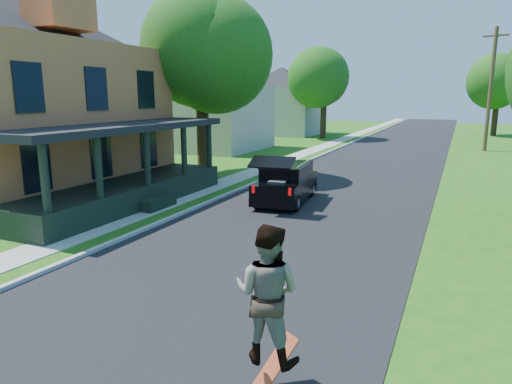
% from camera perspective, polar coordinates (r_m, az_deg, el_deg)
% --- Properties ---
extents(ground, '(140.00, 140.00, 0.00)m').
position_cam_1_polar(ground, '(9.90, -7.15, -12.94)').
color(ground, '#1C5D12').
rests_on(ground, ground).
extents(street, '(8.00, 120.00, 0.02)m').
position_cam_1_polar(street, '(28.35, 14.26, 3.16)').
color(street, black).
rests_on(street, ground).
extents(curb, '(0.15, 120.00, 0.12)m').
position_cam_1_polar(curb, '(29.30, 6.43, 3.73)').
color(curb, '#ADAEA8').
rests_on(curb, ground).
extents(sidewalk, '(1.30, 120.00, 0.03)m').
position_cam_1_polar(sidewalk, '(29.80, 3.59, 3.92)').
color(sidewalk, '#9F9E96').
rests_on(sidewalk, ground).
extents(front_walk, '(6.50, 1.20, 0.03)m').
position_cam_1_polar(front_walk, '(20.14, -21.61, -0.79)').
color(front_walk, '#9F9E96').
rests_on(front_walk, ground).
extents(main_house, '(15.56, 15.56, 10.10)m').
position_cam_1_polar(main_house, '(22.23, -28.75, 12.52)').
color(main_house, '#DC7340').
rests_on(main_house, ground).
extents(neighbor_house_mid, '(12.78, 12.78, 8.30)m').
position_cam_1_polar(neighbor_house_mid, '(36.52, -5.97, 11.95)').
color(neighbor_house_mid, '#A39C91').
rests_on(neighbor_house_mid, ground).
extents(neighbor_house_far, '(12.78, 12.78, 8.30)m').
position_cam_1_polar(neighbor_house_far, '(51.01, 3.24, 11.98)').
color(neighbor_house_far, '#A39C91').
rests_on(neighbor_house_far, ground).
extents(black_suv, '(2.06, 4.51, 2.04)m').
position_cam_1_polar(black_suv, '(18.01, 3.77, 1.15)').
color(black_suv, black).
rests_on(black_suv, ground).
extents(skateboarder, '(0.97, 0.76, 1.97)m').
position_cam_1_polar(skateboarder, '(6.39, 1.40, -12.56)').
color(skateboarder, black).
rests_on(skateboarder, ground).
extents(skateboard, '(0.56, 0.63, 0.74)m').
position_cam_1_polar(skateboard, '(7.07, 2.47, -20.72)').
color(skateboard, '#B1380F').
rests_on(skateboard, ground).
extents(tree_left_mid, '(6.99, 7.10, 9.61)m').
position_cam_1_polar(tree_left_mid, '(24.32, -6.91, 17.02)').
color(tree_left_mid, black).
rests_on(tree_left_mid, ground).
extents(tree_left_far, '(6.08, 5.95, 9.09)m').
position_cam_1_polar(tree_left_far, '(46.16, 8.52, 13.93)').
color(tree_left_far, black).
rests_on(tree_left_far, ground).
extents(tree_right_far, '(6.59, 6.64, 8.72)m').
position_cam_1_polar(tree_right_far, '(54.93, 28.03, 12.05)').
color(tree_right_far, black).
rests_on(tree_right_far, ground).
extents(utility_pole_far, '(1.72, 0.58, 9.09)m').
position_cam_1_polar(utility_pole_far, '(38.98, 27.27, 11.46)').
color(utility_pole_far, '#4A3422').
rests_on(utility_pole_far, ground).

